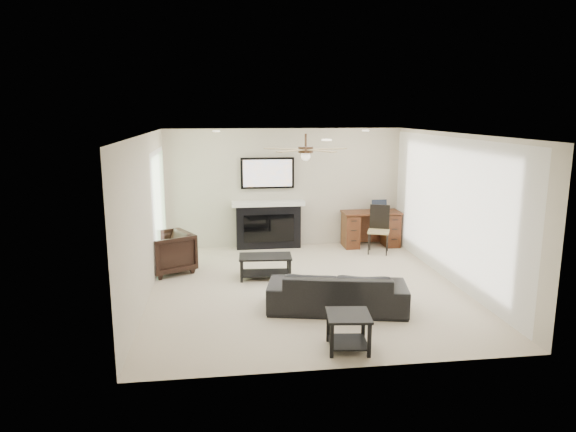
{
  "coord_description": "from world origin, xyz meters",
  "views": [
    {
      "loc": [
        -1.36,
        -7.94,
        2.84
      ],
      "look_at": [
        -0.25,
        0.31,
        1.14
      ],
      "focal_mm": 32.0,
      "sensor_mm": 36.0,
      "label": 1
    }
  ],
  "objects_px": {
    "sofa": "(337,291)",
    "fireplace_unit": "(268,203)",
    "armchair": "(168,253)",
    "desk": "(371,229)",
    "coffee_table": "(265,267)"
  },
  "relations": [
    {
      "from": "armchair",
      "to": "coffee_table",
      "type": "xyz_separation_m",
      "value": [
        1.7,
        -0.55,
        -0.17
      ]
    },
    {
      "from": "sofa",
      "to": "desk",
      "type": "height_order",
      "value": "desk"
    },
    {
      "from": "sofa",
      "to": "fireplace_unit",
      "type": "relative_size",
      "value": 1.04
    },
    {
      "from": "armchair",
      "to": "desk",
      "type": "height_order",
      "value": "desk"
    },
    {
      "from": "coffee_table",
      "to": "sofa",
      "type": "bearing_deg",
      "value": -57.03
    },
    {
      "from": "sofa",
      "to": "armchair",
      "type": "bearing_deg",
      "value": -27.44
    },
    {
      "from": "sofa",
      "to": "desk",
      "type": "xyz_separation_m",
      "value": [
        1.53,
        3.45,
        0.09
      ]
    },
    {
      "from": "sofa",
      "to": "armchair",
      "type": "xyz_separation_m",
      "value": [
        -2.6,
        2.15,
        0.08
      ]
    },
    {
      "from": "fireplace_unit",
      "to": "desk",
      "type": "relative_size",
      "value": 1.57
    },
    {
      "from": "sofa",
      "to": "fireplace_unit",
      "type": "distance_m",
      "value": 3.73
    },
    {
      "from": "armchair",
      "to": "fireplace_unit",
      "type": "relative_size",
      "value": 0.42
    },
    {
      "from": "coffee_table",
      "to": "desk",
      "type": "bearing_deg",
      "value": 40.95
    },
    {
      "from": "desk",
      "to": "armchair",
      "type": "bearing_deg",
      "value": -162.49
    },
    {
      "from": "sofa",
      "to": "coffee_table",
      "type": "xyz_separation_m",
      "value": [
        -0.9,
        1.6,
        -0.09
      ]
    },
    {
      "from": "fireplace_unit",
      "to": "armchair",
      "type": "bearing_deg",
      "value": -143.05
    }
  ]
}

